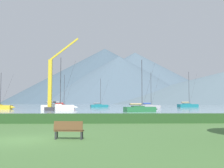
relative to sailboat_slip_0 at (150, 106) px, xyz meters
The scene contains 14 objects.
ground_plane 69.85m from the sailboat_slip_0, 104.83° to the right, with size 1000.00×1000.00×0.00m, color #477038.
harbor_water 71.75m from the sailboat_slip_0, 104.43° to the left, with size 320.00×246.00×0.00m, color #8499A8.
hedge_line 59.28m from the sailboat_slip_0, 107.56° to the right, with size 80.00×1.20×0.86m, color #284C23.
sailboat_slip_0 is the anchor object (origin of this frame).
sailboat_slip_1 23.17m from the sailboat_slip_0, 132.77° to the left, with size 7.36×3.60×10.58m.
sailboat_slip_3 29.01m from the sailboat_slip_0, 103.34° to the right, with size 7.32×3.94×10.43m.
sailboat_slip_5 26.93m from the sailboat_slip_0, behind, with size 7.46×2.80×10.42m.
sailboat_slip_7 29.52m from the sailboat_slip_0, 148.43° to the right, with size 9.21×4.01×12.92m.
sailboat_slip_9 23.45m from the sailboat_slip_0, 44.10° to the left, with size 8.74×4.28×13.20m.
park_bench_near_path 69.10m from the sailboat_slip_0, 103.00° to the right, with size 1.54×0.63×0.95m.
dock_crane 33.53m from the sailboat_slip_0, 140.89° to the right, with size 7.32×2.00×16.55m.
distant_hill_west_ridge 256.46m from the sailboat_slip_0, 89.07° to the left, with size 208.39×208.39×60.05m, color #4C6070.
distant_hill_central_peak 322.49m from the sailboat_slip_0, 92.50° to the left, with size 294.72×294.72×82.81m, color #425666.
distant_hill_east_ridge 307.97m from the sailboat_slip_0, 84.36° to the left, with size 262.66×262.66×74.22m, color #4C6070.
Camera 1 is at (4.20, -13.78, 1.93)m, focal length 42.90 mm.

